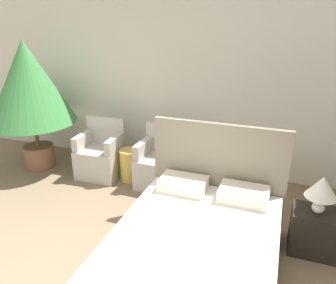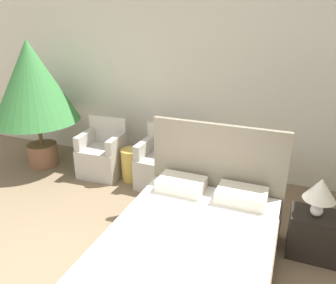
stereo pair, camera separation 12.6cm
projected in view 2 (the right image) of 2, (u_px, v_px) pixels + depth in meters
name	position (u px, v px, depth m)	size (l,w,h in m)	color
wall_back	(176.00, 79.00, 5.09)	(10.00, 0.06, 2.90)	silver
bed	(190.00, 250.00, 3.13)	(1.55, 2.07, 1.27)	brown
armchair_near_window_left	(102.00, 156.00, 5.16)	(0.67, 0.61, 0.89)	#B7B2A8
armchair_near_window_right	(161.00, 167.00, 4.81)	(0.65, 0.58, 0.89)	#B7B2A8
potted_palm	(33.00, 84.00, 5.09)	(1.34, 1.34, 2.06)	brown
nightstand	(315.00, 235.00, 3.42)	(0.52, 0.37, 0.49)	black
table_lamp	(320.00, 191.00, 3.22)	(0.31, 0.31, 0.42)	white
side_table	(132.00, 164.00, 5.02)	(0.31, 0.31, 0.49)	gold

